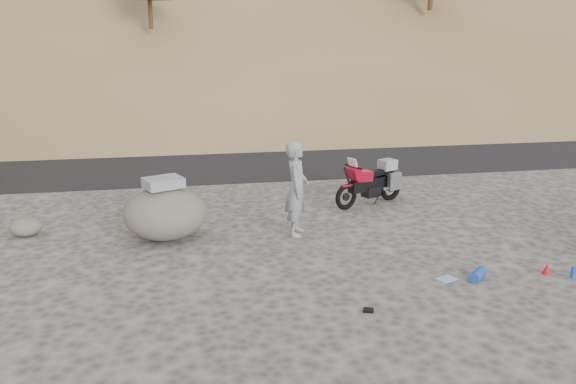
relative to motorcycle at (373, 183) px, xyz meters
The scene contains 11 objects.
ground 3.41m from the motorcycle, 116.66° to the right, with size 140.00×140.00×0.00m, color #403E3B.
road 6.20m from the motorcycle, 104.14° to the left, with size 120.00×7.00×0.05m, color black.
motorcycle is the anchor object (origin of this frame).
man 2.90m from the motorcycle, 140.99° to the right, with size 0.71×0.46×1.94m, color gray.
boulder 5.09m from the motorcycle, 161.81° to the right, with size 1.87×1.68×1.24m.
small_rock 7.72m from the motorcycle, behind, with size 0.79×0.75×0.38m.
gear_blue_mat 4.57m from the motorcycle, 85.76° to the right, with size 0.17×0.17×0.43m, color #1A42A1.
gear_bottle 5.16m from the motorcycle, 67.96° to the right, with size 0.07×0.07×0.21m, color #1A42A1.
gear_funnel 4.83m from the motorcycle, 70.59° to the right, with size 0.15×0.15×0.20m, color red.
gear_glove_a 5.62m from the motorcycle, 109.00° to the right, with size 0.15×0.11×0.04m, color black.
gear_blue_cloth 4.47m from the motorcycle, 92.35° to the right, with size 0.31×0.23×0.01m, color #7C9DBF.
Camera 1 is at (-2.83, -9.46, 3.92)m, focal length 35.00 mm.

